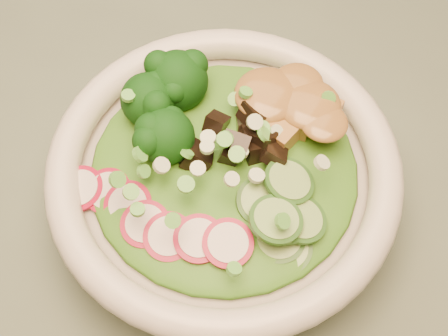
% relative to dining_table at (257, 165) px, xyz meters
% --- Properties ---
extents(floor, '(4.00, 4.00, 0.00)m').
position_rel_dining_table_xyz_m(floor, '(0.00, 0.00, -0.64)').
color(floor, '#55351D').
rests_on(floor, ground).
extents(dining_table, '(1.20, 0.80, 0.75)m').
position_rel_dining_table_xyz_m(dining_table, '(0.00, 0.00, 0.00)').
color(dining_table, black).
rests_on(dining_table, ground).
extents(salad_bowl, '(0.25, 0.25, 0.07)m').
position_rel_dining_table_xyz_m(salad_bowl, '(0.02, -0.10, 0.15)').
color(salad_bowl, beige).
rests_on(salad_bowl, dining_table).
extents(lettuce_bed, '(0.19, 0.19, 0.02)m').
position_rel_dining_table_xyz_m(lettuce_bed, '(0.02, -0.10, 0.17)').
color(lettuce_bed, '#246314').
rests_on(lettuce_bed, salad_bowl).
extents(broccoli_florets, '(0.08, 0.07, 0.04)m').
position_rel_dining_table_xyz_m(broccoli_florets, '(-0.04, -0.09, 0.18)').
color(broccoli_florets, black).
rests_on(broccoli_florets, salad_bowl).
extents(radish_slices, '(0.10, 0.04, 0.02)m').
position_rel_dining_table_xyz_m(radish_slices, '(0.00, -0.16, 0.17)').
color(radish_slices, maroon).
rests_on(radish_slices, salad_bowl).
extents(cucumber_slices, '(0.07, 0.07, 0.03)m').
position_rel_dining_table_xyz_m(cucumber_slices, '(0.07, -0.12, 0.18)').
color(cucumber_slices, '#88A95E').
rests_on(cucumber_slices, salad_bowl).
extents(mushroom_heap, '(0.07, 0.07, 0.04)m').
position_rel_dining_table_xyz_m(mushroom_heap, '(0.02, -0.09, 0.18)').
color(mushroom_heap, black).
rests_on(mushroom_heap, salad_bowl).
extents(tofu_cubes, '(0.08, 0.06, 0.03)m').
position_rel_dining_table_xyz_m(tofu_cubes, '(0.04, -0.05, 0.18)').
color(tofu_cubes, olive).
rests_on(tofu_cubes, salad_bowl).
extents(peanut_sauce, '(0.06, 0.05, 0.01)m').
position_rel_dining_table_xyz_m(peanut_sauce, '(0.04, -0.05, 0.19)').
color(peanut_sauce, brown).
rests_on(peanut_sauce, tofu_cubes).
extents(scallion_garnish, '(0.18, 0.18, 0.02)m').
position_rel_dining_table_xyz_m(scallion_garnish, '(0.02, -0.10, 0.19)').
color(scallion_garnish, '#58AF3D').
rests_on(scallion_garnish, salad_bowl).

